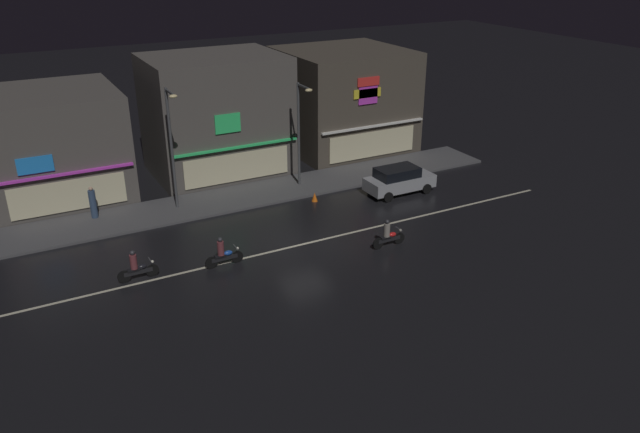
{
  "coord_description": "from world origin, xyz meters",
  "views": [
    {
      "loc": [
        -12.92,
        -25.76,
        14.46
      ],
      "look_at": [
        1.34,
        0.79,
        0.96
      ],
      "focal_mm": 35.14,
      "sensor_mm": 36.0,
      "label": 1
    }
  ],
  "objects": [
    {
      "name": "ground_plane",
      "position": [
        0.0,
        0.0,
        0.0
      ],
      "size": [
        140.0,
        140.0,
        0.0
      ],
      "primitive_type": "plane",
      "color": "black"
    },
    {
      "name": "lane_divider_stripe",
      "position": [
        0.0,
        0.0,
        0.01
      ],
      "size": [
        31.68,
        0.16,
        0.01
      ],
      "primitive_type": "cube",
      "color": "beige",
      "rests_on": "ground"
    },
    {
      "name": "sidewalk_far",
      "position": [
        0.0,
        7.35,
        0.07
      ],
      "size": [
        33.34,
        3.74,
        0.14
      ],
      "primitive_type": "cube",
      "color": "#4C4C4F",
      "rests_on": "ground"
    },
    {
      "name": "storefront_left_block",
      "position": [
        10.0,
        13.34,
        3.58
      ],
      "size": [
        8.51,
        8.38,
        7.16
      ],
      "color": "#4C443A",
      "rests_on": "ground"
    },
    {
      "name": "storefront_center_block",
      "position": [
        -10.0,
        13.15,
        3.18
      ],
      "size": [
        7.74,
        8.02,
        6.37
      ],
      "color": "#56514C",
      "rests_on": "ground"
    },
    {
      "name": "storefront_right_block",
      "position": [
        -0.0,
        12.6,
        3.83
      ],
      "size": [
        8.58,
        6.9,
        7.67
      ],
      "color": "#56514C",
      "rests_on": "ground"
    },
    {
      "name": "streetlamp_west",
      "position": [
        -4.44,
        7.26,
        4.25
      ],
      "size": [
        0.44,
        1.64,
        6.95
      ],
      "color": "#47494C",
      "rests_on": "sidewalk_far"
    },
    {
      "name": "streetlamp_mid",
      "position": [
        3.42,
        7.2,
        3.98
      ],
      "size": [
        0.44,
        1.64,
        6.44
      ],
      "color": "#47494C",
      "rests_on": "sidewalk_far"
    },
    {
      "name": "pedestrian_on_sidewalk",
      "position": [
        -8.92,
        8.26,
        0.98
      ],
      "size": [
        0.38,
        0.38,
        1.82
      ],
      "rotation": [
        0.0,
        0.0,
        1.32
      ],
      "color": "#334766",
      "rests_on": "sidewalk_far"
    },
    {
      "name": "parked_car_near_kerb",
      "position": [
        8.29,
        3.53,
        0.87
      ],
      "size": [
        4.3,
        1.98,
        1.67
      ],
      "color": "#9EA0A5",
      "rests_on": "ground"
    },
    {
      "name": "motorcycle_lead",
      "position": [
        3.63,
        -2.26,
        0.63
      ],
      "size": [
        1.9,
        0.6,
        1.52
      ],
      "rotation": [
        0.0,
        0.0,
        3.15
      ],
      "color": "black",
      "rests_on": "ground"
    },
    {
      "name": "motorcycle_following",
      "position": [
        -4.46,
        -0.22,
        0.63
      ],
      "size": [
        1.9,
        0.6,
        1.52
      ],
      "rotation": [
        0.0,
        0.0,
        3.29
      ],
      "color": "black",
      "rests_on": "ground"
    },
    {
      "name": "motorcycle_opposite_lane",
      "position": [
        -8.43,
        0.37,
        0.63
      ],
      "size": [
        1.9,
        0.6,
        1.52
      ],
      "rotation": [
        0.0,
        0.0,
        0.06
      ],
      "color": "black",
      "rests_on": "ground"
    },
    {
      "name": "traffic_cone",
      "position": [
        3.13,
        4.81,
        0.28
      ],
      "size": [
        0.36,
        0.36,
        0.55
      ],
      "primitive_type": "cone",
      "color": "orange",
      "rests_on": "ground"
    }
  ]
}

